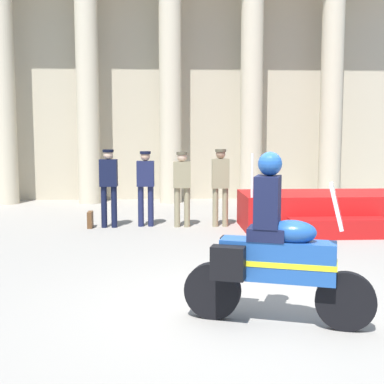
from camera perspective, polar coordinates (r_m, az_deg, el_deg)
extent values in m
plane|color=gray|center=(6.47, 5.93, -12.56)|extent=(28.00, 28.00, 0.00)
cube|color=#B6AB91|center=(16.70, -2.42, 11.89)|extent=(13.92, 0.30, 7.34)
cylinder|color=beige|center=(16.38, -19.67, 10.02)|extent=(0.65, 0.65, 6.42)
cylinder|color=beige|center=(15.88, -11.20, 10.39)|extent=(0.65, 0.65, 6.42)
cylinder|color=beige|center=(15.74, -2.36, 10.55)|extent=(0.65, 0.65, 6.42)
cylinder|color=beige|center=(15.95, 6.44, 10.46)|extent=(0.65, 0.65, 6.42)
cylinder|color=beige|center=(16.52, 14.80, 10.15)|extent=(0.65, 0.65, 6.42)
cube|color=#B71414|center=(11.94, 13.88, -1.95)|extent=(3.55, 1.63, 0.78)
cube|color=#B71414|center=(10.97, 15.49, -3.77)|extent=(1.95, 0.50, 0.39)
cylinder|color=silver|center=(10.73, 6.50, 1.78)|extent=(0.05, 0.05, 0.90)
cylinder|color=black|center=(11.80, -9.47, -1.61)|extent=(0.13, 0.13, 0.91)
cylinder|color=black|center=(11.77, -8.40, -1.61)|extent=(0.13, 0.13, 0.91)
cube|color=black|center=(11.70, -9.00, 2.05)|extent=(0.39, 0.24, 0.60)
sphere|color=beige|center=(11.68, -9.04, 4.02)|extent=(0.21, 0.21, 0.21)
cylinder|color=black|center=(11.68, -9.04, 4.40)|extent=(0.24, 0.24, 0.06)
cylinder|color=#191E42|center=(11.84, -5.54, -1.56)|extent=(0.13, 0.13, 0.90)
cylinder|color=#191E42|center=(11.83, -4.47, -1.55)|extent=(0.13, 0.13, 0.90)
cube|color=#191E42|center=(11.76, -5.04, 1.99)|extent=(0.39, 0.24, 0.57)
sphere|color=tan|center=(11.73, -5.06, 3.87)|extent=(0.21, 0.21, 0.21)
cylinder|color=black|center=(11.73, -5.07, 4.26)|extent=(0.24, 0.24, 0.06)
cylinder|color=#847A5B|center=(11.71, -1.62, -1.68)|extent=(0.13, 0.13, 0.88)
cylinder|color=#847A5B|center=(11.72, -0.54, -1.67)|extent=(0.13, 0.13, 0.88)
cube|color=#847A5B|center=(11.63, -1.09, 1.88)|extent=(0.39, 0.24, 0.58)
sphere|color=beige|center=(11.60, -1.09, 3.81)|extent=(0.21, 0.21, 0.21)
cylinder|color=#4F4937|center=(11.60, -1.09, 4.20)|extent=(0.24, 0.24, 0.06)
cylinder|color=#847A5B|center=(11.77, 2.54, -1.67)|extent=(0.13, 0.13, 0.86)
cylinder|color=#847A5B|center=(11.79, 3.61, -1.66)|extent=(0.13, 0.13, 0.86)
cube|color=#847A5B|center=(11.69, 3.10, 2.01)|extent=(0.39, 0.24, 0.65)
sphere|color=#997056|center=(11.67, 3.11, 4.11)|extent=(0.21, 0.21, 0.21)
cylinder|color=#4F4937|center=(11.67, 3.11, 4.50)|extent=(0.24, 0.24, 0.06)
cylinder|color=black|center=(5.95, 16.24, -11.26)|extent=(0.64, 0.30, 0.64)
cylinder|color=black|center=(6.09, 2.23, -10.59)|extent=(0.65, 0.33, 0.64)
cube|color=#1E4C99|center=(5.87, 9.22, -7.28)|extent=(1.28, 0.69, 0.44)
ellipsoid|color=#1E4C99|center=(5.79, 10.76, -4.26)|extent=(0.59, 0.47, 0.26)
cube|color=yellow|center=(5.88, 9.22, -7.47)|extent=(1.30, 0.71, 0.06)
cube|color=silver|center=(5.73, 15.32, -1.46)|extent=(0.28, 0.43, 0.47)
cube|color=black|center=(6.19, 4.83, -6.50)|extent=(0.40, 0.28, 0.36)
cube|color=black|center=(5.69, 3.89, -7.65)|extent=(0.40, 0.28, 0.36)
cube|color=#141938|center=(5.82, 8.10, -4.45)|extent=(0.49, 0.45, 0.14)
cube|color=#141938|center=(5.77, 8.15, -1.04)|extent=(0.36, 0.42, 0.56)
sphere|color=#1E4C99|center=(5.72, 8.42, 3.03)|extent=(0.26, 0.26, 0.26)
cube|color=brown|center=(11.87, -10.93, -2.95)|extent=(0.10, 0.32, 0.36)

